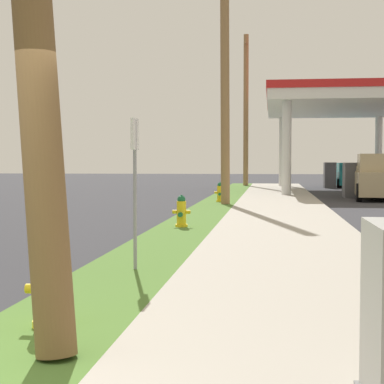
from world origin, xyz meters
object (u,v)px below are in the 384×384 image
(fire_hydrant_second, at_px, (181,213))
(utility_pole_midground, at_px, (225,78))
(truck_tan_at_forecourt, at_px, (379,178))
(street_sign_post, at_px, (135,162))
(utility_pole_background, at_px, (246,109))
(car_teal_by_near_pump, at_px, (349,176))
(fire_hydrant_nearest, at_px, (48,292))
(fire_hydrant_third, at_px, (220,193))

(fire_hydrant_second, xyz_separation_m, utility_pole_midground, (0.41, 8.01, 4.18))
(utility_pole_midground, bearing_deg, truck_tan_at_forecourt, 41.43)
(street_sign_post, distance_m, truck_tan_at_forecourt, 20.42)
(truck_tan_at_forecourt, bearing_deg, fire_hydrant_second, -116.36)
(utility_pole_background, relative_size, car_teal_by_near_pump, 2.14)
(fire_hydrant_nearest, bearing_deg, fire_hydrant_third, 89.71)
(street_sign_post, bearing_deg, fire_hydrant_second, 91.77)
(car_teal_by_near_pump, relative_size, truck_tan_at_forecourt, 0.82)
(street_sign_post, relative_size, truck_tan_at_forecourt, 0.38)
(fire_hydrant_third, distance_m, truck_tan_at_forecourt, 7.94)
(fire_hydrant_second, bearing_deg, street_sign_post, -88.23)
(fire_hydrant_third, xyz_separation_m, car_teal_by_near_pump, (6.98, 17.86, 0.28))
(fire_hydrant_second, relative_size, utility_pole_background, 0.08)
(street_sign_post, bearing_deg, fire_hydrant_nearest, -92.32)
(fire_hydrant_third, distance_m, car_teal_by_near_pump, 19.17)
(utility_pole_midground, xyz_separation_m, street_sign_post, (-0.23, -13.74, -2.99))
(utility_pole_background, bearing_deg, street_sign_post, -90.46)
(fire_hydrant_second, distance_m, car_teal_by_near_pump, 27.98)
(fire_hydrant_second, distance_m, fire_hydrant_third, 9.21)
(utility_pole_background, bearing_deg, fire_hydrant_third, -91.00)
(fire_hydrant_nearest, relative_size, truck_tan_at_forecourt, 0.13)
(fire_hydrant_nearest, distance_m, fire_hydrant_second, 8.83)
(fire_hydrant_second, relative_size, utility_pole_midground, 0.08)
(street_sign_post, relative_size, car_teal_by_near_pump, 0.47)
(utility_pole_background, relative_size, street_sign_post, 4.58)
(utility_pole_midground, bearing_deg, car_teal_by_near_pump, 70.59)
(fire_hydrant_third, xyz_separation_m, utility_pole_background, (0.29, 16.61, 4.61))
(utility_pole_midground, xyz_separation_m, car_teal_by_near_pump, (6.71, 19.05, -3.91))
(truck_tan_at_forecourt, bearing_deg, fire_hydrant_third, -146.34)
(car_teal_by_near_pump, bearing_deg, fire_hydrant_third, -111.34)
(utility_pole_background, bearing_deg, car_teal_by_near_pump, 10.54)
(fire_hydrant_nearest, height_order, truck_tan_at_forecourt, truck_tan_at_forecourt)
(car_teal_by_near_pump, distance_m, truck_tan_at_forecourt, 13.47)
(truck_tan_at_forecourt, bearing_deg, utility_pole_background, 117.32)
(fire_hydrant_second, height_order, truck_tan_at_forecourt, truck_tan_at_forecourt)
(fire_hydrant_third, bearing_deg, street_sign_post, -89.86)
(fire_hydrant_third, bearing_deg, utility_pole_midground, -77.41)
(fire_hydrant_nearest, xyz_separation_m, truck_tan_at_forecourt, (6.69, 22.43, 0.47))
(fire_hydrant_third, xyz_separation_m, street_sign_post, (0.04, -14.93, 1.19))
(street_sign_post, height_order, car_teal_by_near_pump, street_sign_post)
(fire_hydrant_nearest, xyz_separation_m, utility_pole_background, (0.38, 34.64, 4.61))
(street_sign_post, height_order, truck_tan_at_forecourt, street_sign_post)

